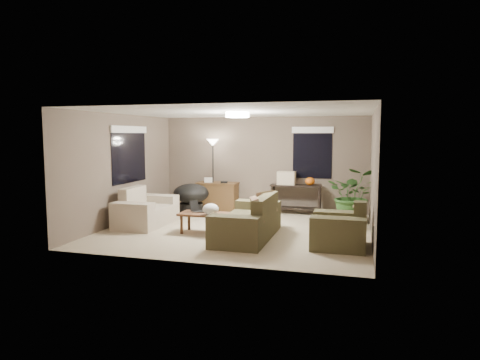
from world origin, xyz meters
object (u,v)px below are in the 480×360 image
(loveseat, at_px, (145,212))
(console_table, at_px, (296,197))
(floor_lamp, at_px, (213,151))
(papasan_chair, at_px, (191,197))
(armchair, at_px, (340,231))
(houseplant, at_px, (353,201))
(main_sofa, at_px, (249,223))
(desk, at_px, (218,196))
(cat_scratching_post, at_px, (358,219))
(coffee_table, at_px, (204,216))

(loveseat, height_order, console_table, loveseat)
(floor_lamp, bearing_deg, papasan_chair, -110.74)
(armchair, relative_size, houseplant, 0.78)
(main_sofa, height_order, desk, main_sofa)
(cat_scratching_post, bearing_deg, main_sofa, -145.66)
(desk, height_order, cat_scratching_post, desk)
(console_table, distance_m, cat_scratching_post, 2.11)
(loveseat, bearing_deg, console_table, 36.68)
(loveseat, bearing_deg, cat_scratching_post, 10.75)
(console_table, height_order, houseplant, houseplant)
(main_sofa, distance_m, floor_lamp, 3.50)
(coffee_table, bearing_deg, loveseat, 165.80)
(coffee_table, xyz_separation_m, houseplant, (2.95, 1.98, 0.14))
(desk, relative_size, cat_scratching_post, 2.20)
(armchair, relative_size, console_table, 0.77)
(loveseat, bearing_deg, desk, 67.20)
(main_sofa, relative_size, houseplant, 1.72)
(loveseat, distance_m, coffee_table, 1.61)
(loveseat, relative_size, desk, 1.45)
(desk, bearing_deg, console_table, 0.33)
(floor_lamp, bearing_deg, armchair, -40.87)
(main_sofa, distance_m, desk, 3.23)
(loveseat, distance_m, desk, 2.47)
(coffee_table, distance_m, papasan_chair, 2.09)
(loveseat, distance_m, armchair, 4.39)
(cat_scratching_post, bearing_deg, armchair, -100.44)
(houseplant, xyz_separation_m, cat_scratching_post, (0.11, -0.71, -0.28))
(desk, distance_m, floor_lamp, 1.23)
(loveseat, distance_m, floor_lamp, 2.71)
(desk, xyz_separation_m, floor_lamp, (-0.11, -0.05, 1.22))
(desk, relative_size, houseplant, 0.86)
(armchair, bearing_deg, console_table, 112.01)
(desk, distance_m, papasan_chair, 0.96)
(main_sofa, relative_size, coffee_table, 2.20)
(armchair, bearing_deg, cat_scratching_post, 79.56)
(houseplant, bearing_deg, desk, 168.99)
(cat_scratching_post, bearing_deg, floor_lamp, 160.41)
(armchair, relative_size, cat_scratching_post, 2.00)
(floor_lamp, xyz_separation_m, houseplant, (3.67, -0.64, -1.10))
(floor_lamp, distance_m, houseplant, 3.88)
(papasan_chair, height_order, floor_lamp, floor_lamp)
(armchair, distance_m, coffee_table, 2.78)
(armchair, xyz_separation_m, houseplant, (0.20, 2.37, 0.20))
(loveseat, height_order, cat_scratching_post, loveseat)
(desk, distance_m, houseplant, 3.63)
(coffee_table, relative_size, console_table, 0.77)
(desk, bearing_deg, papasan_chair, -115.97)
(desk, bearing_deg, cat_scratching_post, -20.90)
(coffee_table, bearing_deg, armchair, -8.01)
(papasan_chair, bearing_deg, armchair, -30.21)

